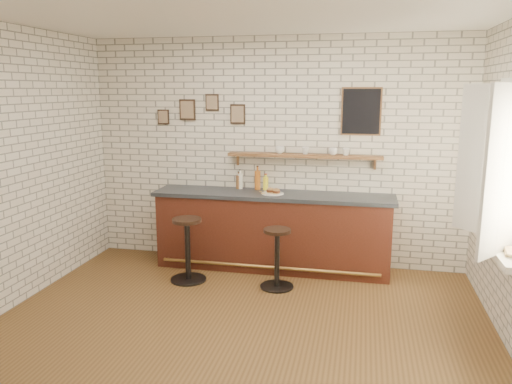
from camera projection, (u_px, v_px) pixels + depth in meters
ground at (239, 325)px, 5.01m from camera, size 5.00×5.00×0.00m
bar_counter at (272, 231)px, 6.52m from camera, size 3.10×0.65×1.01m
sandwich_plate at (273, 193)px, 6.37m from camera, size 0.28×0.28×0.01m
ciabatta_sandwich at (273, 191)px, 6.36m from camera, size 0.19×0.13×0.06m
potato_chips at (271, 193)px, 6.37m from camera, size 0.26×0.19×0.00m
bitters_bottle_brown at (239, 182)px, 6.70m from camera, size 0.07×0.07×0.23m
bitters_bottle_white at (240, 181)px, 6.69m from camera, size 0.07×0.07×0.26m
bitters_bottle_amber at (258, 180)px, 6.64m from camera, size 0.08×0.08×0.32m
condiment_bottle_yellow at (266, 183)px, 6.62m from camera, size 0.07×0.07×0.22m
bar_stool_left at (188, 247)px, 6.10m from camera, size 0.44×0.44×0.79m
bar_stool_right at (277, 256)px, 5.89m from camera, size 0.40×0.40×0.72m
wall_shelf at (304, 156)px, 6.44m from camera, size 2.00×0.18×0.18m
shelf_cup_a at (280, 150)px, 6.49m from camera, size 0.12×0.12×0.09m
shelf_cup_b at (305, 151)px, 6.42m from camera, size 0.14×0.14×0.09m
shelf_cup_c at (333, 151)px, 6.35m from camera, size 0.16×0.16×0.09m
shelf_cup_d at (346, 152)px, 6.32m from camera, size 0.10×0.10×0.09m
back_wall_decor at (292, 111)px, 6.44m from camera, size 2.96×0.02×0.56m
window_sill at (498, 246)px, 4.62m from camera, size 0.20×1.35×0.06m
casement_window at (501, 166)px, 4.47m from camera, size 0.40×1.30×1.56m
book_lower at (504, 252)px, 4.33m from camera, size 0.22×0.27×0.02m
book_upper at (506, 251)px, 4.29m from camera, size 0.21×0.27×0.02m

